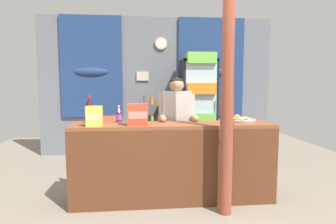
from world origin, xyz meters
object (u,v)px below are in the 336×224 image
object	(u,v)px
drink_fridge	(198,102)
bottle_shelf_rack	(155,125)
stall_counter	(174,157)
snack_box_crackers	(138,115)
soda_bottle_grape_soda	(119,115)
timber_post	(227,100)
shopkeeper	(177,120)
snack_box_instant_noodle	(94,116)
pastry_tray	(240,119)
soda_bottle_cola	(89,111)
plastic_lawn_chair	(109,137)

from	to	relation	value
drink_fridge	bottle_shelf_rack	xyz separation A→B (m)	(-0.81, 0.17, -0.46)
stall_counter	snack_box_crackers	distance (m)	0.67
stall_counter	soda_bottle_grape_soda	xyz separation A→B (m)	(-0.66, 0.28, 0.48)
timber_post	drink_fridge	distance (m)	2.34
shopkeeper	stall_counter	bearing A→B (deg)	-100.34
bottle_shelf_rack	snack_box_instant_noodle	bearing A→B (deg)	-109.50
shopkeeper	soda_bottle_grape_soda	bearing A→B (deg)	-163.97
snack_box_crackers	pastry_tray	distance (m)	1.34
timber_post	soda_bottle_grape_soda	world-z (taller)	timber_post
bottle_shelf_rack	soda_bottle_grape_soda	world-z (taller)	bottle_shelf_rack
soda_bottle_cola	pastry_tray	xyz separation A→B (m)	(1.90, -0.02, -0.12)
soda_bottle_grape_soda	snack_box_crackers	distance (m)	0.38
timber_post	snack_box_crackers	bearing A→B (deg)	163.00
shopkeeper	soda_bottle_cola	world-z (taller)	shopkeeper
snack_box_instant_noodle	shopkeeper	bearing A→B (deg)	28.75
drink_fridge	plastic_lawn_chair	bearing A→B (deg)	-171.45
plastic_lawn_chair	shopkeeper	world-z (taller)	shopkeeper
stall_counter	pastry_tray	size ratio (longest dim) A/B	5.98
timber_post	shopkeeper	size ratio (longest dim) A/B	1.74
bottle_shelf_rack	snack_box_crackers	bearing A→B (deg)	-98.10
soda_bottle_grape_soda	snack_box_crackers	size ratio (longest dim) A/B	0.85
shopkeeper	timber_post	bearing A→B (deg)	-61.12
drink_fridge	snack_box_instant_noodle	world-z (taller)	drink_fridge
timber_post	snack_box_crackers	size ratio (longest dim) A/B	10.57
bottle_shelf_rack	snack_box_crackers	size ratio (longest dim) A/B	4.87
soda_bottle_cola	snack_box_crackers	distance (m)	0.66
plastic_lawn_chair	soda_bottle_cola	xyz separation A→B (m)	(-0.07, -1.50, 0.61)
drink_fridge	pastry_tray	xyz separation A→B (m)	(0.18, -1.77, -0.11)
timber_post	plastic_lawn_chair	xyz separation A→B (m)	(-1.48, 2.08, -0.77)
soda_bottle_cola	snack_box_instant_noodle	size ratio (longest dim) A/B	1.46
soda_bottle_cola	pastry_tray	size ratio (longest dim) A/B	0.83
bottle_shelf_rack	soda_bottle_cola	distance (m)	2.18
snack_box_crackers	shopkeeper	bearing A→B (deg)	44.40
drink_fridge	plastic_lawn_chair	world-z (taller)	drink_fridge
soda_bottle_grape_soda	soda_bottle_cola	bearing A→B (deg)	179.68
soda_bottle_grape_soda	snack_box_crackers	world-z (taller)	snack_box_crackers
plastic_lawn_chair	shopkeeper	bearing A→B (deg)	-50.87
soda_bottle_grape_soda	snack_box_crackers	bearing A→B (deg)	-50.76
stall_counter	timber_post	xyz separation A→B (m)	(0.53, -0.31, 0.69)
stall_counter	pastry_tray	distance (m)	1.00
soda_bottle_grape_soda	pastry_tray	xyz separation A→B (m)	(1.54, -0.02, -0.07)
soda_bottle_grape_soda	pastry_tray	world-z (taller)	soda_bottle_grape_soda
bottle_shelf_rack	soda_bottle_cola	xyz separation A→B (m)	(-0.91, -1.92, 0.47)
plastic_lawn_chair	soda_bottle_grape_soda	xyz separation A→B (m)	(0.29, -1.50, 0.56)
snack_box_instant_noodle	pastry_tray	size ratio (longest dim) A/B	0.57
stall_counter	soda_bottle_cola	size ratio (longest dim) A/B	7.23
soda_bottle_grape_soda	snack_box_instant_noodle	bearing A→B (deg)	-126.58
stall_counter	snack_box_crackers	xyz separation A→B (m)	(-0.43, -0.01, 0.51)
plastic_lawn_chair	soda_bottle_cola	bearing A→B (deg)	-92.70
drink_fridge	bottle_shelf_rack	size ratio (longest dim) A/B	1.64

